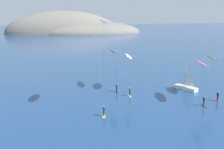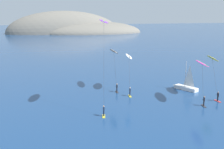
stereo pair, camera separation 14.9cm
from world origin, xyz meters
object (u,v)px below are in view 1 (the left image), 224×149
kitesurfer_purple (104,29)px  kitesurfer_magenta (202,66)px  kitesurfer_black (114,54)px  kitesurfer_white (129,59)px  sailboat_near (185,86)px  kitesurfer_yellow (213,61)px

kitesurfer_purple → kitesurfer_magenta: bearing=-0.7°
kitesurfer_black → kitesurfer_purple: size_ratio=0.55×
kitesurfer_white → kitesurfer_black: bearing=142.0°
kitesurfer_purple → kitesurfer_white: bearing=54.6°
kitesurfer_white → kitesurfer_black: 3.25m
kitesurfer_black → kitesurfer_purple: kitesurfer_purple is taller
sailboat_near → kitesurfer_purple: size_ratio=0.40×
sailboat_near → kitesurfer_white: kitesurfer_white is taller
kitesurfer_yellow → kitesurfer_magenta: 5.02m
kitesurfer_yellow → kitesurfer_white: bearing=154.6°
kitesurfer_magenta → kitesurfer_purple: kitesurfer_purple is taller
kitesurfer_white → kitesurfer_purple: size_ratio=0.53×
kitesurfer_yellow → kitesurfer_black: kitesurfer_black is taller
sailboat_near → kitesurfer_yellow: bearing=-59.2°
sailboat_near → kitesurfer_white: bearing=170.1°
kitesurfer_yellow → kitesurfer_purple: kitesurfer_purple is taller
kitesurfer_yellow → kitesurfer_black: bearing=152.4°
kitesurfer_white → kitesurfer_magenta: (9.93, -9.72, 0.12)m
kitesurfer_white → kitesurfer_black: (-2.49, 1.95, 0.74)m
kitesurfer_white → kitesurfer_black: kitesurfer_black is taller
sailboat_near → kitesurfer_white: 12.56m
kitesurfer_yellow → kitesurfer_black: size_ratio=0.94×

